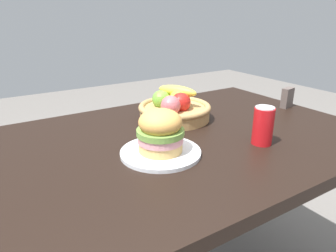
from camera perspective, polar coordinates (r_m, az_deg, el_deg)
The scene contains 6 objects.
dining_table at distance 1.11m, azimuth 1.18°, elevation -6.99°, with size 1.40×0.90×0.75m.
plate at distance 0.95m, azimuth -1.37°, elevation -4.89°, with size 0.25×0.25×0.01m, color white.
sandwich at distance 0.92m, azimuth -1.40°, elevation -0.91°, with size 0.14×0.14×0.13m.
soda_can at distance 1.05m, azimuth 17.13°, elevation 0.06°, with size 0.07×0.07×0.13m.
fruit_basket at distance 1.24m, azimuth 1.20°, elevation 3.41°, with size 0.29×0.29×0.14m.
napkin_holder at distance 1.49m, azimuth 21.13°, elevation 4.87°, with size 0.06×0.03×0.09m, color #594C47.
Camera 1 is at (-0.54, -0.82, 1.16)m, focal length 33.05 mm.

